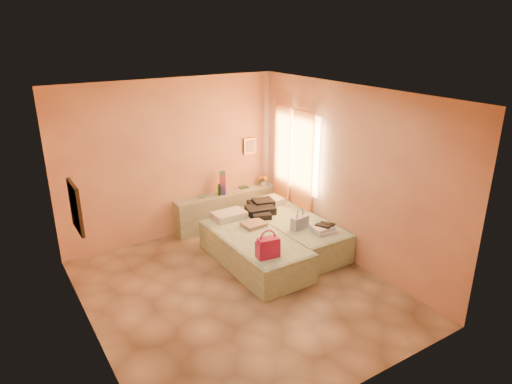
% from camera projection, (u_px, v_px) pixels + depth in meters
% --- Properties ---
extents(ground, '(4.50, 4.50, 0.00)m').
position_uv_depth(ground, '(239.00, 291.00, 6.58)').
color(ground, tan).
rests_on(ground, ground).
extents(room_walls, '(4.02, 4.51, 2.81)m').
position_uv_depth(room_walls, '(230.00, 161.00, 6.51)').
color(room_walls, '#F5B883').
rests_on(room_walls, ground).
extents(headboard_ledge, '(2.05, 0.30, 0.65)m').
position_uv_depth(headboard_ledge, '(227.00, 209.00, 8.62)').
color(headboard_ledge, '#B2BA98').
rests_on(headboard_ledge, ground).
extents(bed_left, '(0.90, 2.00, 0.50)m').
position_uv_depth(bed_left, '(254.00, 250.00, 7.23)').
color(bed_left, beige).
rests_on(bed_left, ground).
extents(bed_right, '(0.90, 2.00, 0.50)m').
position_uv_depth(bed_right, '(293.00, 233.00, 7.81)').
color(bed_right, beige).
rests_on(bed_right, ground).
extents(water_bottle, '(0.07, 0.07, 0.22)m').
position_uv_depth(water_bottle, '(219.00, 190.00, 8.35)').
color(water_bottle, '#163E1B').
rests_on(water_bottle, headboard_ledge).
extents(rainbow_box, '(0.12, 0.12, 0.44)m').
position_uv_depth(rainbow_box, '(223.00, 183.00, 8.36)').
color(rainbow_box, '#B81649').
rests_on(rainbow_box, headboard_ledge).
extents(small_dish, '(0.16, 0.16, 0.03)m').
position_uv_depth(small_dish, '(202.00, 196.00, 8.30)').
color(small_dish, '#4D8E69').
rests_on(small_dish, headboard_ledge).
extents(green_book, '(0.18, 0.13, 0.03)m').
position_uv_depth(green_book, '(244.00, 187.00, 8.77)').
color(green_book, '#274933').
rests_on(green_book, headboard_ledge).
extents(flower_vase, '(0.24, 0.24, 0.24)m').
position_uv_depth(flower_vase, '(264.00, 180.00, 8.87)').
color(flower_vase, white).
rests_on(flower_vase, headboard_ledge).
extents(magenta_handbag, '(0.34, 0.22, 0.30)m').
position_uv_depth(magenta_handbag, '(268.00, 247.00, 6.45)').
color(magenta_handbag, '#B81649').
rests_on(magenta_handbag, bed_left).
extents(khaki_garment, '(0.38, 0.31, 0.06)m').
position_uv_depth(khaki_garment, '(254.00, 224.00, 7.47)').
color(khaki_garment, '#A08667').
rests_on(khaki_garment, bed_left).
extents(clothes_pile, '(0.65, 0.65, 0.16)m').
position_uv_depth(clothes_pile, '(262.00, 208.00, 7.99)').
color(clothes_pile, black).
rests_on(clothes_pile, bed_right).
extents(blue_handbag, '(0.33, 0.18, 0.20)m').
position_uv_depth(blue_handbag, '(300.00, 222.00, 7.38)').
color(blue_handbag, '#3E5894').
rests_on(blue_handbag, bed_right).
extents(towel_stack, '(0.38, 0.34, 0.10)m').
position_uv_depth(towel_stack, '(324.00, 229.00, 7.25)').
color(towel_stack, white).
rests_on(towel_stack, bed_right).
extents(sandal_pair, '(0.26, 0.29, 0.03)m').
position_uv_depth(sandal_pair, '(326.00, 225.00, 7.25)').
color(sandal_pair, black).
rests_on(sandal_pair, towel_stack).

